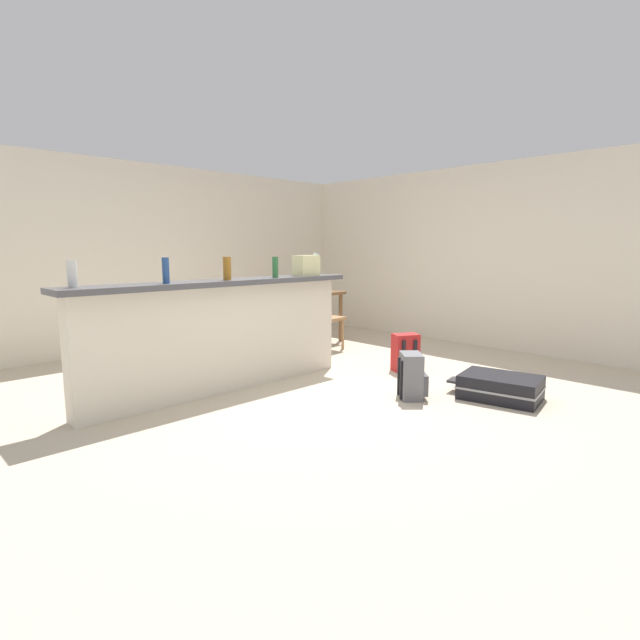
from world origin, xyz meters
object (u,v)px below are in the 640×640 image
(bottle_white, at_px, (72,274))
(backpack_red, at_px, (405,353))
(bottle_amber, at_px, (227,268))
(suitcase_flat_black, at_px, (500,387))
(dining_chair_near_partition, at_px, (322,312))
(backpack_grey, at_px, (412,377))
(bottle_blue, at_px, (166,270))
(bottle_clear, at_px, (316,264))
(bottle_green, at_px, (275,267))
(grocery_bag, at_px, (306,265))
(dining_table, at_px, (300,298))

(bottle_white, distance_m, backpack_red, 3.44)
(bottle_amber, distance_m, suitcase_flat_black, 2.76)
(bottle_amber, relative_size, dining_chair_near_partition, 0.23)
(bottle_white, height_order, backpack_grey, bottle_white)
(suitcase_flat_black, height_order, backpack_red, backpack_red)
(bottle_white, relative_size, bottle_blue, 0.95)
(bottle_blue, bearing_deg, backpack_grey, -39.01)
(bottle_blue, relative_size, bottle_amber, 1.01)
(backpack_grey, bearing_deg, suitcase_flat_black, -46.26)
(bottle_clear, xyz_separation_m, suitcase_flat_black, (0.38, -2.05, -1.09))
(bottle_green, relative_size, backpack_red, 0.50)
(grocery_bag, xyz_separation_m, backpack_grey, (0.02, -1.41, -0.98))
(grocery_bag, distance_m, dining_table, 1.79)
(bottle_green, distance_m, dining_table, 2.13)
(dining_table, distance_m, suitcase_flat_black, 3.38)
(bottle_clear, distance_m, backpack_red, 1.42)
(bottle_amber, xyz_separation_m, backpack_red, (1.85, -0.72, -0.98))
(bottle_green, height_order, grocery_bag, grocery_bag)
(bottle_white, distance_m, dining_table, 3.73)
(bottle_amber, bearing_deg, bottle_green, -1.06)
(bottle_clear, bearing_deg, grocery_bag, -163.55)
(bottle_blue, relative_size, backpack_grey, 0.53)
(bottle_white, relative_size, bottle_green, 0.99)
(bottle_blue, height_order, grocery_bag, same)
(dining_chair_near_partition, distance_m, backpack_red, 1.55)
(bottle_amber, xyz_separation_m, suitcase_flat_black, (1.62, -1.96, -1.07))
(bottle_amber, height_order, backpack_red, bottle_amber)
(bottle_blue, bearing_deg, dining_table, 26.16)
(bottle_green, height_order, bottle_clear, bottle_clear)
(suitcase_flat_black, bearing_deg, backpack_red, 79.32)
(dining_table, xyz_separation_m, dining_chair_near_partition, (-0.11, -0.55, -0.13))
(dining_chair_near_partition, xyz_separation_m, suitcase_flat_black, (-0.40, -2.75, -0.41))
(grocery_bag, bearing_deg, backpack_grey, -89.00)
(bottle_green, height_order, backpack_grey, bottle_green)
(bottle_blue, height_order, bottle_green, bottle_blue)
(backpack_red, bearing_deg, grocery_bag, 137.31)
(bottle_amber, bearing_deg, dining_chair_near_partition, 21.28)
(bottle_clear, bearing_deg, bottle_amber, -175.84)
(bottle_white, distance_m, dining_chair_near_partition, 3.50)
(bottle_white, bearing_deg, backpack_red, -14.07)
(backpack_grey, bearing_deg, bottle_green, 109.75)
(backpack_red, bearing_deg, bottle_clear, 126.92)
(grocery_bag, bearing_deg, bottle_blue, -178.61)
(dining_table, height_order, backpack_red, dining_table)
(bottle_clear, height_order, backpack_red, bottle_clear)
(dining_table, relative_size, backpack_grey, 2.62)
(grocery_bag, distance_m, suitcase_flat_black, 2.33)
(bottle_blue, bearing_deg, suitcase_flat_black, -40.97)
(bottle_white, height_order, backpack_red, bottle_white)
(bottle_blue, distance_m, backpack_red, 2.76)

